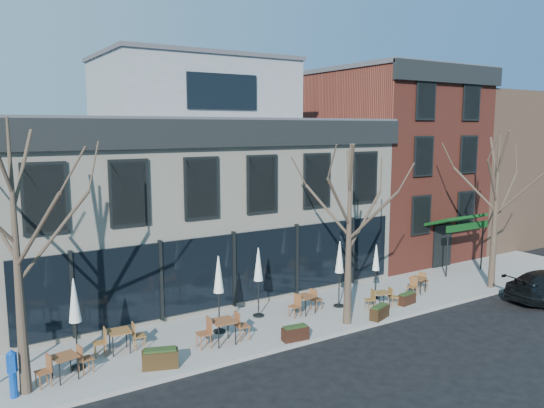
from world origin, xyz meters
TOP-DOWN VIEW (x-y plane):
  - ground at (0.00, 0.00)m, footprint 120.00×120.00m
  - sidewalk_front at (3.25, -2.15)m, footprint 33.50×4.70m
  - corner_building at (0.07, 5.07)m, footprint 18.39×10.39m
  - red_brick_building at (13.00, 4.98)m, footprint 8.20×11.78m
  - bg_building at (23.00, 6.00)m, footprint 12.00×12.00m
  - tree_corner at (-8.49, -3.20)m, footprint 3.93×3.98m
  - tree_mid at (3.01, -3.90)m, footprint 3.50×3.55m
  - tree_right at (12.01, -3.90)m, footprint 3.72×3.77m
  - call_box at (-8.83, -3.33)m, footprint 0.30×0.29m
  - cafe_set_0 at (-7.36, -2.95)m, footprint 1.81×0.84m
  - cafe_set_1 at (-5.37, -1.86)m, footprint 1.80×0.77m
  - cafe_set_2 at (-2.03, -3.10)m, footprint 2.02×0.84m
  - cafe_set_3 at (2.25, -2.14)m, footprint 1.79×0.82m
  - cafe_set_4 at (5.45, -3.26)m, footprint 1.60×0.74m
  - cafe_set_5 at (8.31, -2.65)m, footprint 1.68×0.89m
  - umbrella_0 at (-6.88, -2.40)m, footprint 0.47×0.47m
  - umbrella_1 at (-1.68, -2.06)m, footprint 0.47×0.47m
  - umbrella_2 at (0.43, -1.39)m, footprint 0.46×0.46m
  - umbrella_3 at (3.96, -2.21)m, footprint 0.46×0.46m
  - umbrella_4 at (6.07, -2.19)m, footprint 0.40×0.40m
  - planter_0 at (-4.62, -3.74)m, footprint 1.23×0.81m
  - planter_1 at (0.31, -4.20)m, footprint 1.01×0.50m
  - planter_2 at (4.44, -4.20)m, footprint 1.05×0.68m
  - planter_3 at (6.68, -3.53)m, footprint 0.92×0.48m

SIDE VIEW (x-z plane):
  - ground at x=0.00m, z-range 0.00..0.00m
  - sidewalk_front at x=3.25m, z-range 0.00..0.15m
  - planter_3 at x=6.68m, z-range 0.15..0.64m
  - planter_1 at x=0.31m, z-range 0.15..0.69m
  - planter_2 at x=4.44m, z-range 0.15..0.70m
  - planter_0 at x=-4.62m, z-range 0.15..0.79m
  - cafe_set_4 at x=5.45m, z-range 0.16..0.98m
  - cafe_set_5 at x=8.31m, z-range 0.16..1.02m
  - cafe_set_3 at x=2.25m, z-range 0.16..1.08m
  - cafe_set_0 at x=-7.36m, z-range 0.16..1.09m
  - cafe_set_1 at x=-5.37m, z-range 0.16..1.10m
  - cafe_set_2 at x=-2.03m, z-range 0.16..1.22m
  - call_box at x=-8.83m, z-range 0.19..1.63m
  - umbrella_4 at x=6.07m, z-range 0.66..3.14m
  - umbrella_2 at x=0.43m, z-range 0.74..3.60m
  - umbrella_3 at x=3.96m, z-range 0.74..3.61m
  - umbrella_1 at x=-1.68m, z-range 0.75..3.69m
  - umbrella_0 at x=-6.88m, z-range 0.76..3.73m
  - tree_mid at x=3.01m, z-range 0.27..7.31m
  - tree_right at x=12.01m, z-range 0.28..7.76m
  - tree_corner at x=-8.49m, z-range 0.29..8.21m
  - corner_building at x=0.07m, z-range -0.83..10.27m
  - bg_building at x=23.00m, z-range 0.00..10.00m
  - red_brick_building at x=13.00m, z-range 0.05..11.22m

